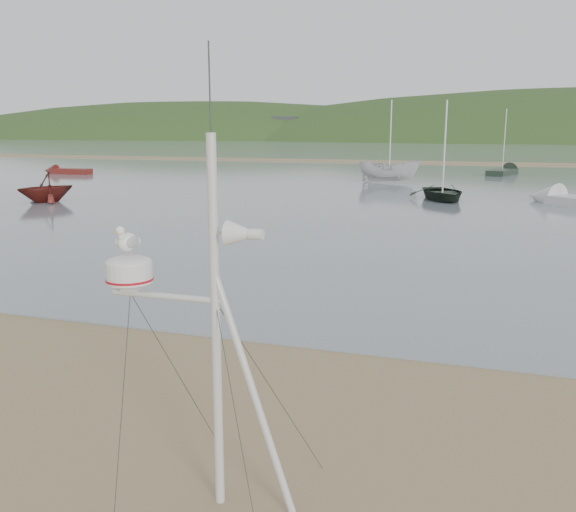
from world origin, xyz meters
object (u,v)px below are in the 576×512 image
(mast_rig, at_px, (211,404))
(boat_dark, at_px, (444,162))
(sailboat_white_near, at_px, (567,200))
(sailboat_dark_mid, at_px, (507,171))
(boat_red, at_px, (44,174))
(boat_white, at_px, (390,152))
(dinghy_red_far, at_px, (62,171))

(mast_rig, xyz_separation_m, boat_dark, (0.37, 31.45, 1.03))
(boat_dark, distance_m, sailboat_white_near, 7.09)
(boat_dark, relative_size, sailboat_dark_mid, 0.67)
(boat_red, xyz_separation_m, boat_white, (17.03, 18.54, 0.77))
(boat_red, height_order, dinghy_red_far, boat_red)
(boat_dark, bearing_deg, sailboat_dark_mid, 58.12)
(boat_red, distance_m, boat_white, 25.19)
(sailboat_white_near, bearing_deg, dinghy_red_far, 165.45)
(mast_rig, relative_size, boat_dark, 1.15)
(mast_rig, bearing_deg, boat_dark, 89.33)
(sailboat_white_near, distance_m, sailboat_dark_mid, 23.87)
(sailboat_dark_mid, bearing_deg, boat_red, -129.45)
(mast_rig, xyz_separation_m, dinghy_red_far, (-35.16, 42.40, -0.95))
(boat_white, bearing_deg, sailboat_dark_mid, -34.25)
(boat_red, relative_size, sailboat_dark_mid, 0.49)
(boat_white, xyz_separation_m, sailboat_dark_mid, (9.05, 13.16, -2.13))
(dinghy_red_far, bearing_deg, boat_red, -54.09)
(mast_rig, bearing_deg, dinghy_red_far, 129.67)
(mast_rig, height_order, boat_dark, mast_rig)
(boat_white, xyz_separation_m, sailboat_white_near, (11.58, -10.57, -2.13))
(boat_dark, bearing_deg, boat_red, 178.55)
(mast_rig, relative_size, boat_red, 1.59)
(mast_rig, height_order, boat_white, mast_rig)
(sailboat_white_near, bearing_deg, mast_rig, -102.88)
(mast_rig, height_order, boat_red, mast_rig)
(boat_red, distance_m, dinghy_red_far, 23.45)
(boat_white, bearing_deg, boat_red, 137.72)
(dinghy_red_far, bearing_deg, boat_white, -0.77)
(boat_red, bearing_deg, boat_white, 73.85)
(boat_red, bearing_deg, mast_rig, -21.14)
(boat_red, height_order, sailboat_dark_mid, sailboat_dark_mid)
(boat_red, xyz_separation_m, dinghy_red_far, (-13.73, 18.96, -1.37))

